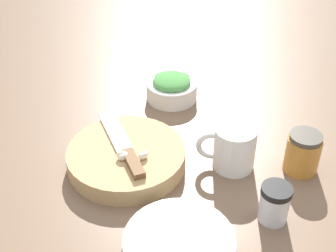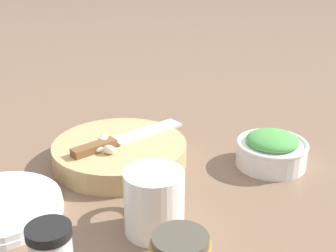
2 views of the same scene
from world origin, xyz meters
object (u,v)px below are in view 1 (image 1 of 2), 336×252
cutting_board (126,158)px  spice_jar (275,203)px  coffee_mug (233,147)px  herb_bowl (172,88)px  honey_jar (303,153)px  garlic_cloves (130,156)px  chef_knife (123,146)px  plate_stack (179,243)px

cutting_board → spice_jar: (0.30, 0.05, 0.02)m
cutting_board → coffee_mug: size_ratio=2.21×
herb_bowl → honey_jar: bearing=-7.4°
herb_bowl → coffee_mug: (0.25, -0.12, 0.02)m
garlic_cloves → herb_bowl: (-0.11, 0.27, -0.02)m
chef_knife → spice_jar: spice_jar is taller
cutting_board → spice_jar: 0.30m
garlic_cloves → coffee_mug: size_ratio=0.52×
garlic_cloves → plate_stack: (0.18, -0.08, -0.04)m
cutting_board → herb_bowl: bearing=108.4°
cutting_board → chef_knife: size_ratio=1.13×
chef_knife → garlic_cloves: 0.04m
garlic_cloves → cutting_board: bearing=150.1°
cutting_board → garlic_cloves: size_ratio=4.21×
cutting_board → plate_stack: (0.21, -0.10, -0.01)m
spice_jar → plate_stack: (-0.09, -0.15, -0.03)m
honey_jar → garlic_cloves: bearing=-138.5°
chef_knife → spice_jar: size_ratio=2.85×
plate_stack → honey_jar: (0.07, 0.30, 0.03)m
plate_stack → spice_jar: bearing=59.5°
spice_jar → chef_knife: bearing=-170.4°
spice_jar → honey_jar: bearing=97.8°
honey_jar → herb_bowl: bearing=172.6°
plate_stack → coffee_mug: bearing=100.7°
herb_bowl → coffee_mug: 0.28m
herb_bowl → honey_jar: size_ratio=1.48×
spice_jar → coffee_mug: coffee_mug is taller
spice_jar → coffee_mug: bearing=150.1°
coffee_mug → cutting_board: bearing=-141.7°
herb_bowl → spice_jar: (0.38, -0.20, 0.01)m
chef_knife → herb_bowl: herb_bowl is taller
cutting_board → chef_knife: 0.03m
spice_jar → coffee_mug: (-0.13, 0.08, 0.01)m
garlic_cloves → herb_bowl: size_ratio=0.45×
garlic_cloves → honey_jar: 0.33m
cutting_board → chef_knife: (-0.01, 0.00, 0.02)m
cutting_board → plate_stack: bearing=-25.3°
honey_jar → plate_stack: bearing=-102.7°
coffee_mug → plate_stack: bearing=-79.3°
plate_stack → herb_bowl: bearing=129.8°
chef_knife → coffee_mug: (0.17, 0.13, 0.00)m
plate_stack → honey_jar: 0.31m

